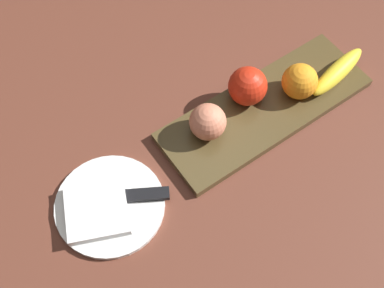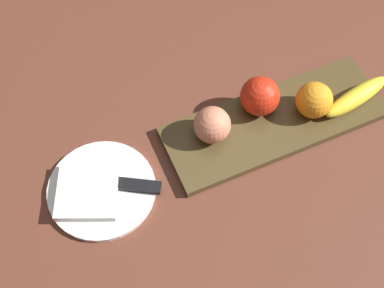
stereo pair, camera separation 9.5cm
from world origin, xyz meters
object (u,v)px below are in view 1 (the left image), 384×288
Objects in this scene: peach at (208,122)px; knife at (138,196)px; fruit_tray at (266,108)px; dinner_plate at (110,205)px; banana at (338,72)px; orange_near_apple at (300,81)px; apple at (248,86)px; folded_napkin at (97,210)px.

peach is 0.45× the size of knife.
fruit_tray reaches higher than dinner_plate.
banana is at bearing -150.63° from knife.
knife is at bearing 161.46° from dinner_plate.
dinner_plate is 1.26× the size of knife.
orange_near_apple reaches higher than fruit_tray.
banana is (-0.19, 0.07, -0.02)m from apple.
folded_napkin is (0.58, -0.03, -0.02)m from banana.
peach reaches higher than fruit_tray.
fruit_tray is at bearing 180.00° from folded_napkin.
knife is (0.40, 0.01, -0.04)m from orange_near_apple.
dinner_plate is (0.46, -0.01, -0.05)m from orange_near_apple.
knife is (-0.05, 0.02, 0.01)m from dinner_plate.
fruit_tray is 0.41m from folded_napkin.
dinner_plate is 0.06m from knife.
knife is at bearing 167.40° from folded_napkin.
peach is at bearing -175.94° from folded_napkin.
banana is (-0.17, 0.03, 0.03)m from fruit_tray.
fruit_tray is at bearing 119.28° from apple.
apple reaches higher than folded_napkin.
apple is at bearing -27.49° from orange_near_apple.
fruit_tray is 0.33m from knife.
orange_near_apple reaches higher than knife.
banana is 0.58m from folded_napkin.
folded_napkin is 0.08m from knife.
banana is 1.46× the size of folded_napkin.
banana is at bearing 177.09° from dinner_plate.
apple reaches higher than knife.
orange_near_apple is at bearing 157.90° from banana.
apple is at bearing -60.72° from fruit_tray.
orange_near_apple is 0.45× the size of knife.
apple is 1.09× the size of peach.
apple is 0.49× the size of knife.
folded_napkin is at bearing 166.17° from banana.
dinner_plate is at bearing 12.03° from knife.
folded_napkin is (0.41, 0.00, 0.01)m from fruit_tray.
peach reaches higher than banana.
fruit_tray is 2.78× the size of banana.
orange_near_apple is at bearing 172.74° from fruit_tray.
fruit_tray is 0.07m from apple.
apple is 1.08× the size of orange_near_apple.
knife is at bearing 1.16° from orange_near_apple.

